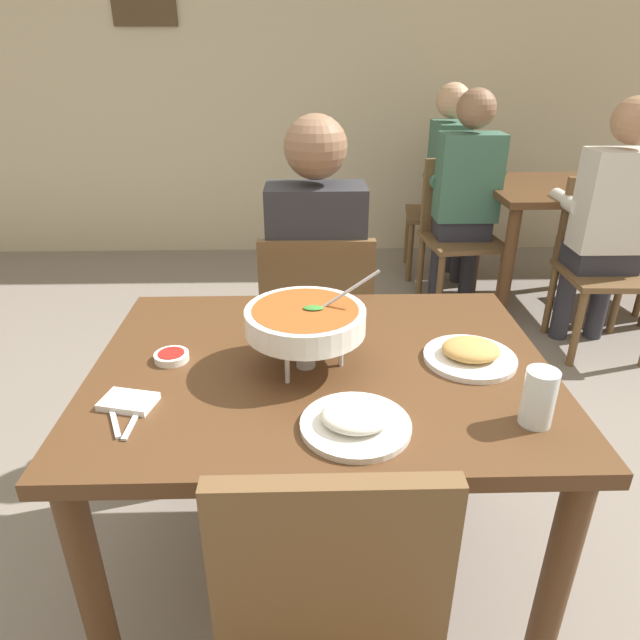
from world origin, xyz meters
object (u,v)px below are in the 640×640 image
object	(u,v)px
dining_table_main	(321,400)
chair_bg_right	(452,205)
rice_plate	(356,420)
chair_bg_left	(458,225)
chair_diner_main	(316,326)
dining_table_far	(567,208)
patron_bg_right	(452,172)
patron_bg_middle	(610,214)
patron_bg_left	(465,189)
sauce_dish	(172,356)
chair_bg_middle	(603,255)
drink_glass	(538,400)
diner_main	(316,268)
appetizer_plate	(470,353)
curry_bowl	(305,321)

from	to	relation	value
dining_table_main	chair_bg_right	distance (m)	2.81
rice_plate	chair_bg_left	xyz separation A→B (m)	(0.85, 2.40, -0.28)
dining_table_main	chair_diner_main	world-z (taller)	chair_diner_main
dining_table_far	patron_bg_right	size ratio (longest dim) A/B	0.76
chair_bg_left	patron_bg_middle	size ratio (longest dim) A/B	0.69
patron_bg_left	chair_diner_main	bearing A→B (deg)	-124.37
sauce_dish	chair_bg_left	distance (m)	2.48
dining_table_main	chair_bg_middle	world-z (taller)	chair_bg_middle
patron_bg_middle	drink_glass	bearing A→B (deg)	-120.75
rice_plate	sauce_dish	xyz separation A→B (m)	(-0.46, 0.31, -0.01)
diner_main	patron_bg_right	bearing A→B (deg)	61.98
chair_bg_right	chair_bg_middle	bearing A→B (deg)	-63.36
dining_table_far	patron_bg_middle	bearing A→B (deg)	-93.68
rice_plate	dining_table_far	world-z (taller)	rice_plate
chair_bg_right	dining_table_far	bearing A→B (deg)	-46.59
chair_diner_main	drink_glass	world-z (taller)	same
chair_bg_right	chair_diner_main	bearing A→B (deg)	-117.78
chair_diner_main	patron_bg_right	xyz separation A→B (m)	(0.96, 1.83, 0.24)
chair_diner_main	sauce_dish	world-z (taller)	chair_diner_main
diner_main	patron_bg_right	size ratio (longest dim) A/B	1.00
patron_bg_left	patron_bg_middle	xyz separation A→B (m)	(0.59, -0.58, 0.00)
sauce_dish	chair_bg_right	world-z (taller)	chair_bg_right
appetizer_plate	chair_bg_left	world-z (taller)	chair_bg_left
diner_main	patron_bg_middle	distance (m)	1.68
curry_bowl	patron_bg_middle	distance (m)	2.17
patron_bg_middle	curry_bowl	bearing A→B (deg)	-135.68
chair_bg_left	chair_bg_middle	size ratio (longest dim) A/B	1.00
rice_plate	sauce_dish	size ratio (longest dim) A/B	2.67
patron_bg_middle	chair_bg_right	bearing A→B (deg)	114.57
chair_diner_main	drink_glass	xyz separation A→B (m)	(0.46, -1.00, 0.32)
chair_diner_main	diner_main	xyz separation A→B (m)	(0.00, 0.03, 0.24)
patron_bg_left	curry_bowl	bearing A→B (deg)	-114.69
patron_bg_middle	patron_bg_right	distance (m)	1.20
patron_bg_left	patron_bg_middle	size ratio (longest dim) A/B	1.00
dining_table_main	drink_glass	xyz separation A→B (m)	(0.46, -0.27, 0.18)
drink_glass	chair_bg_middle	xyz separation A→B (m)	(1.09, 1.81, -0.32)
curry_bowl	rice_plate	size ratio (longest dim) A/B	1.39
diner_main	rice_plate	distance (m)	1.05
diner_main	patron_bg_middle	world-z (taller)	same
dining_table_far	chair_bg_left	xyz separation A→B (m)	(-0.63, 0.07, -0.12)
chair_bg_left	patron_bg_right	xyz separation A→B (m)	(0.04, 0.44, 0.24)
chair_diner_main	chair_bg_left	xyz separation A→B (m)	(0.91, 1.39, 0.00)
drink_glass	curry_bowl	bearing A→B (deg)	152.74
dining_table_main	drink_glass	bearing A→B (deg)	-30.79
diner_main	patron_bg_left	world-z (taller)	same
patron_bg_right	chair_bg_middle	bearing A→B (deg)	-60.17
dining_table_main	sauce_dish	distance (m)	0.41
diner_main	chair_bg_middle	distance (m)	1.74
chair_diner_main	rice_plate	size ratio (longest dim) A/B	3.75
dining_table_main	dining_table_far	world-z (taller)	same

